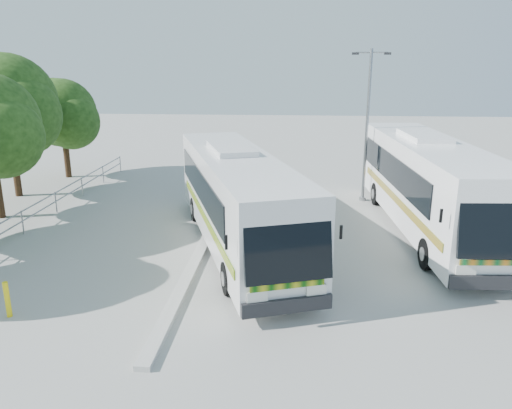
# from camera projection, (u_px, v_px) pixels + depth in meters

# --- Properties ---
(ground) EXTENTS (100.00, 100.00, 0.00)m
(ground) POSITION_uv_depth(u_px,v_px,m) (259.00, 270.00, 17.09)
(ground) COLOR gray
(ground) RESTS_ON ground
(kerb_divider) EXTENTS (0.40, 16.00, 0.15)m
(kerb_divider) POSITION_uv_depth(u_px,v_px,m) (203.00, 246.00, 19.15)
(kerb_divider) COLOR #B2B2AD
(kerb_divider) RESTS_ON ground
(railing) EXTENTS (0.06, 22.00, 1.00)m
(railing) POSITION_uv_depth(u_px,v_px,m) (34.00, 210.00, 21.44)
(railing) COLOR gray
(railing) RESTS_ON ground
(tree_far_d) EXTENTS (5.62, 5.30, 7.33)m
(tree_far_d) POSITION_uv_depth(u_px,v_px,m) (8.00, 104.00, 25.14)
(tree_far_d) COLOR #382314
(tree_far_d) RESTS_ON ground
(tree_far_e) EXTENTS (4.54, 4.28, 5.92)m
(tree_far_e) POSITION_uv_depth(u_px,v_px,m) (63.00, 113.00, 29.65)
(tree_far_e) COLOR #382314
(tree_far_e) RESTS_ON ground
(coach_main) EXTENTS (6.45, 12.85, 3.53)m
(coach_main) POSITION_uv_depth(u_px,v_px,m) (237.00, 197.00, 18.86)
(coach_main) COLOR silver
(coach_main) RESTS_ON ground
(coach_adjacent) EXTENTS (3.54, 13.54, 3.72)m
(coach_adjacent) POSITION_uv_depth(u_px,v_px,m) (428.00, 183.00, 20.70)
(coach_adjacent) COLOR white
(coach_adjacent) RESTS_ON ground
(lamppost) EXTENTS (1.83, 0.34, 7.46)m
(lamppost) POSITION_uv_depth(u_px,v_px,m) (367.00, 120.00, 24.45)
(lamppost) COLOR gray
(lamppost) RESTS_ON ground
(bollard) EXTENTS (0.17, 0.17, 1.05)m
(bollard) POSITION_uv_depth(u_px,v_px,m) (7.00, 299.00, 13.88)
(bollard) COLOR yellow
(bollard) RESTS_ON ground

